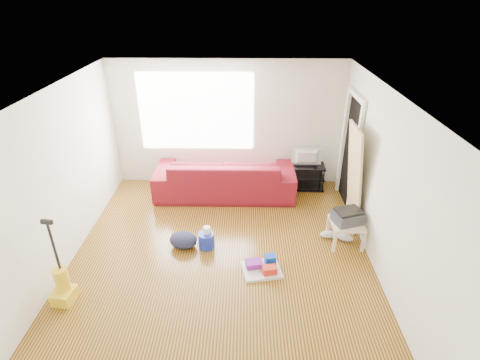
{
  "coord_description": "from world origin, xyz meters",
  "views": [
    {
      "loc": [
        0.36,
        -4.5,
        3.7
      ],
      "look_at": [
        0.28,
        0.6,
        1.02
      ],
      "focal_mm": 28.0,
      "sensor_mm": 36.0,
      "label": 1
    }
  ],
  "objects_px": {
    "tv_stand": "(305,176)",
    "side_table": "(346,225)",
    "sofa": "(225,193)",
    "vacuum": "(63,286)",
    "backpack": "(184,246)",
    "cleaning_tray": "(263,267)",
    "bucket": "(207,247)"
  },
  "relations": [
    {
      "from": "tv_stand",
      "to": "side_table",
      "type": "distance_m",
      "value": 1.87
    },
    {
      "from": "sofa",
      "to": "vacuum",
      "type": "distance_m",
      "value": 3.46
    },
    {
      "from": "tv_stand",
      "to": "backpack",
      "type": "bearing_deg",
      "value": -136.11
    },
    {
      "from": "vacuum",
      "to": "cleaning_tray",
      "type": "bearing_deg",
      "value": 20.0
    },
    {
      "from": "bucket",
      "to": "vacuum",
      "type": "bearing_deg",
      "value": -147.14
    },
    {
      "from": "tv_stand",
      "to": "bucket",
      "type": "height_order",
      "value": "tv_stand"
    },
    {
      "from": "sofa",
      "to": "vacuum",
      "type": "xyz_separation_m",
      "value": [
        -1.96,
        -2.84,
        0.23
      ]
    },
    {
      "from": "cleaning_tray",
      "to": "vacuum",
      "type": "xyz_separation_m",
      "value": [
        -2.62,
        -0.6,
        0.17
      ]
    },
    {
      "from": "sofa",
      "to": "side_table",
      "type": "relative_size",
      "value": 5.27
    },
    {
      "from": "tv_stand",
      "to": "backpack",
      "type": "height_order",
      "value": "tv_stand"
    },
    {
      "from": "sofa",
      "to": "vacuum",
      "type": "relative_size",
      "value": 2.2
    },
    {
      "from": "sofa",
      "to": "tv_stand",
      "type": "distance_m",
      "value": 1.64
    },
    {
      "from": "tv_stand",
      "to": "cleaning_tray",
      "type": "height_order",
      "value": "tv_stand"
    },
    {
      "from": "side_table",
      "to": "backpack",
      "type": "relative_size",
      "value": 1.15
    },
    {
      "from": "backpack",
      "to": "vacuum",
      "type": "bearing_deg",
      "value": -127.7
    },
    {
      "from": "side_table",
      "to": "cleaning_tray",
      "type": "height_order",
      "value": "side_table"
    },
    {
      "from": "side_table",
      "to": "cleaning_tray",
      "type": "distance_m",
      "value": 1.52
    },
    {
      "from": "bucket",
      "to": "vacuum",
      "type": "height_order",
      "value": "vacuum"
    },
    {
      "from": "cleaning_tray",
      "to": "side_table",
      "type": "bearing_deg",
      "value": 26.9
    },
    {
      "from": "sofa",
      "to": "bucket",
      "type": "xyz_separation_m",
      "value": [
        -0.21,
        -1.7,
        0.0
      ]
    },
    {
      "from": "cleaning_tray",
      "to": "sofa",
      "type": "bearing_deg",
      "value": 106.3
    },
    {
      "from": "side_table",
      "to": "cleaning_tray",
      "type": "bearing_deg",
      "value": -153.1
    },
    {
      "from": "sofa",
      "to": "side_table",
      "type": "distance_m",
      "value": 2.55
    },
    {
      "from": "side_table",
      "to": "backpack",
      "type": "distance_m",
      "value": 2.59
    },
    {
      "from": "sofa",
      "to": "tv_stand",
      "type": "relative_size",
      "value": 3.62
    },
    {
      "from": "cleaning_tray",
      "to": "backpack",
      "type": "bearing_deg",
      "value": 156.3
    },
    {
      "from": "bucket",
      "to": "backpack",
      "type": "distance_m",
      "value": 0.37
    },
    {
      "from": "bucket",
      "to": "backpack",
      "type": "height_order",
      "value": "bucket"
    },
    {
      "from": "cleaning_tray",
      "to": "vacuum",
      "type": "relative_size",
      "value": 0.5
    },
    {
      "from": "side_table",
      "to": "backpack",
      "type": "bearing_deg",
      "value": -176.97
    },
    {
      "from": "sofa",
      "to": "backpack",
      "type": "bearing_deg",
      "value": 71.3
    },
    {
      "from": "bucket",
      "to": "cleaning_tray",
      "type": "height_order",
      "value": "cleaning_tray"
    }
  ]
}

